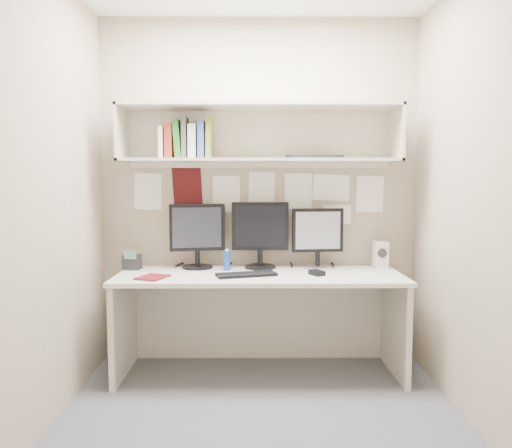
{
  "coord_description": "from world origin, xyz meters",
  "views": [
    {
      "loc": [
        -0.05,
        -2.83,
        1.38
      ],
      "look_at": [
        -0.03,
        0.35,
        1.11
      ],
      "focal_mm": 35.0,
      "sensor_mm": 36.0,
      "label": 1
    }
  ],
  "objects_px": {
    "desk": "(260,323)",
    "maroon_notebook": "(153,277)",
    "monitor_right": "(318,235)",
    "speaker": "(380,255)",
    "desk_phone": "(132,262)",
    "monitor_center": "(260,232)",
    "keyboard": "(246,275)",
    "monitor_left": "(197,233)"
  },
  "relations": [
    {
      "from": "monitor_center",
      "to": "speaker",
      "type": "distance_m",
      "value": 0.92
    },
    {
      "from": "monitor_right",
      "to": "speaker",
      "type": "xyz_separation_m",
      "value": [
        0.47,
        -0.01,
        -0.14
      ]
    },
    {
      "from": "monitor_right",
      "to": "speaker",
      "type": "relative_size",
      "value": 2.24
    },
    {
      "from": "desk",
      "to": "keyboard",
      "type": "bearing_deg",
      "value": -132.15
    },
    {
      "from": "desk",
      "to": "speaker",
      "type": "relative_size",
      "value": 10.04
    },
    {
      "from": "monitor_center",
      "to": "maroon_notebook",
      "type": "xyz_separation_m",
      "value": [
        -0.73,
        -0.39,
        -0.26
      ]
    },
    {
      "from": "monitor_center",
      "to": "speaker",
      "type": "xyz_separation_m",
      "value": [
        0.9,
        -0.01,
        -0.17
      ]
    },
    {
      "from": "monitor_right",
      "to": "keyboard",
      "type": "relative_size",
      "value": 1.09
    },
    {
      "from": "keyboard",
      "to": "desk_phone",
      "type": "relative_size",
      "value": 2.82
    },
    {
      "from": "monitor_right",
      "to": "desk_phone",
      "type": "relative_size",
      "value": 3.07
    },
    {
      "from": "monitor_left",
      "to": "monitor_right",
      "type": "bearing_deg",
      "value": -11.14
    },
    {
      "from": "maroon_notebook",
      "to": "keyboard",
      "type": "bearing_deg",
      "value": 27.26
    },
    {
      "from": "keyboard",
      "to": "desk_phone",
      "type": "height_order",
      "value": "desk_phone"
    },
    {
      "from": "keyboard",
      "to": "desk_phone",
      "type": "bearing_deg",
      "value": 146.44
    },
    {
      "from": "monitor_center",
      "to": "keyboard",
      "type": "bearing_deg",
      "value": -106.48
    },
    {
      "from": "desk",
      "to": "maroon_notebook",
      "type": "height_order",
      "value": "maroon_notebook"
    },
    {
      "from": "monitor_left",
      "to": "maroon_notebook",
      "type": "bearing_deg",
      "value": -134.6
    },
    {
      "from": "speaker",
      "to": "desk_phone",
      "type": "relative_size",
      "value": 1.37
    },
    {
      "from": "desk",
      "to": "desk_phone",
      "type": "height_order",
      "value": "desk_phone"
    },
    {
      "from": "monitor_center",
      "to": "maroon_notebook",
      "type": "bearing_deg",
      "value": -151.1
    },
    {
      "from": "monitor_left",
      "to": "desk",
      "type": "bearing_deg",
      "value": -36.46
    },
    {
      "from": "monitor_right",
      "to": "keyboard",
      "type": "height_order",
      "value": "monitor_right"
    },
    {
      "from": "monitor_center",
      "to": "speaker",
      "type": "height_order",
      "value": "monitor_center"
    },
    {
      "from": "speaker",
      "to": "maroon_notebook",
      "type": "xyz_separation_m",
      "value": [
        -1.63,
        -0.39,
        -0.09
      ]
    },
    {
      "from": "desk",
      "to": "maroon_notebook",
      "type": "bearing_deg",
      "value": -166.51
    },
    {
      "from": "maroon_notebook",
      "to": "desk_phone",
      "type": "xyz_separation_m",
      "value": [
        -0.22,
        0.33,
        0.05
      ]
    },
    {
      "from": "monitor_right",
      "to": "maroon_notebook",
      "type": "distance_m",
      "value": 1.25
    },
    {
      "from": "monitor_left",
      "to": "desk_phone",
      "type": "height_order",
      "value": "monitor_left"
    },
    {
      "from": "monitor_center",
      "to": "desk_phone",
      "type": "height_order",
      "value": "monitor_center"
    },
    {
      "from": "monitor_right",
      "to": "speaker",
      "type": "height_order",
      "value": "monitor_right"
    },
    {
      "from": "monitor_center",
      "to": "desk_phone",
      "type": "relative_size",
      "value": 3.39
    },
    {
      "from": "monitor_center",
      "to": "keyboard",
      "type": "xyz_separation_m",
      "value": [
        -0.1,
        -0.32,
        -0.26
      ]
    },
    {
      "from": "desk",
      "to": "monitor_left",
      "type": "relative_size",
      "value": 4.16
    },
    {
      "from": "desk_phone",
      "to": "monitor_center",
      "type": "bearing_deg",
      "value": 11.17
    },
    {
      "from": "monitor_center",
      "to": "keyboard",
      "type": "height_order",
      "value": "monitor_center"
    },
    {
      "from": "monitor_right",
      "to": "speaker",
      "type": "distance_m",
      "value": 0.49
    },
    {
      "from": "keyboard",
      "to": "speaker",
      "type": "relative_size",
      "value": 2.05
    },
    {
      "from": "maroon_notebook",
      "to": "desk",
      "type": "bearing_deg",
      "value": 34.35
    },
    {
      "from": "maroon_notebook",
      "to": "speaker",
      "type": "bearing_deg",
      "value": 34.17
    },
    {
      "from": "desk",
      "to": "monitor_right",
      "type": "bearing_deg",
      "value": 26.69
    },
    {
      "from": "monitor_center",
      "to": "monitor_right",
      "type": "relative_size",
      "value": 1.11
    },
    {
      "from": "keyboard",
      "to": "speaker",
      "type": "height_order",
      "value": "speaker"
    }
  ]
}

